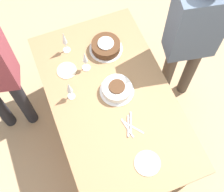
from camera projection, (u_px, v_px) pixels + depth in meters
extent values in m
plane|color=tan|center=(112.00, 131.00, 3.11)|extent=(12.00, 12.00, 0.00)
cube|color=#9E754C|center=(112.00, 100.00, 2.44)|extent=(1.59, 0.94, 0.03)
cylinder|color=brown|center=(189.00, 177.00, 2.55)|extent=(0.07, 0.07, 0.73)
cylinder|color=brown|center=(122.00, 42.00, 3.14)|extent=(0.07, 0.07, 0.73)
cylinder|color=brown|center=(47.00, 67.00, 3.01)|extent=(0.07, 0.07, 0.73)
cylinder|color=white|center=(117.00, 91.00, 2.45)|extent=(0.27, 0.27, 0.01)
cylinder|color=white|center=(117.00, 89.00, 2.42)|extent=(0.23, 0.23, 0.07)
cylinder|color=#4C2D19|center=(117.00, 86.00, 2.39)|extent=(0.13, 0.13, 0.01)
cylinder|color=white|center=(106.00, 49.00, 2.63)|extent=(0.28, 0.28, 0.01)
cylinder|color=#4C2D19|center=(106.00, 46.00, 2.59)|extent=(0.24, 0.24, 0.07)
cylinder|color=white|center=(106.00, 43.00, 2.55)|extent=(0.13, 0.13, 0.01)
cylinder|color=silver|center=(67.00, 50.00, 2.62)|extent=(0.06, 0.06, 0.00)
cylinder|color=silver|center=(66.00, 46.00, 2.57)|extent=(0.01, 0.01, 0.10)
cone|color=silver|center=(64.00, 38.00, 2.47)|extent=(0.04, 0.04, 0.13)
cylinder|color=silver|center=(86.00, 68.00, 2.55)|extent=(0.07, 0.07, 0.00)
cylinder|color=silver|center=(86.00, 64.00, 2.50)|extent=(0.01, 0.01, 0.10)
cone|color=silver|center=(85.00, 57.00, 2.40)|extent=(0.04, 0.04, 0.11)
cylinder|color=silver|center=(71.00, 96.00, 2.43)|extent=(0.06, 0.06, 0.00)
cylinder|color=silver|center=(71.00, 93.00, 2.39)|extent=(0.01, 0.01, 0.09)
cone|color=silver|center=(69.00, 87.00, 2.30)|extent=(0.04, 0.04, 0.11)
cylinder|color=beige|center=(147.00, 163.00, 2.20)|extent=(0.19, 0.19, 0.01)
cylinder|color=beige|center=(67.00, 70.00, 2.53)|extent=(0.16, 0.16, 0.01)
cube|color=silver|center=(134.00, 127.00, 2.32)|extent=(0.14, 0.11, 0.00)
cube|color=silver|center=(127.00, 128.00, 2.32)|extent=(0.17, 0.04, 0.00)
cube|color=silver|center=(131.00, 122.00, 2.33)|extent=(0.16, 0.08, 0.00)
cube|color=silver|center=(128.00, 126.00, 2.32)|extent=(0.16, 0.08, 0.00)
cylinder|color=#4C4238|center=(190.00, 70.00, 2.97)|extent=(0.11, 0.11, 0.77)
cylinder|color=#4C4238|center=(167.00, 74.00, 2.96)|extent=(0.11, 0.11, 0.77)
cube|color=slate|center=(197.00, 24.00, 2.33)|extent=(0.30, 0.44, 0.64)
cylinder|color=#232328|center=(22.00, 101.00, 2.80)|extent=(0.11, 0.11, 0.82)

